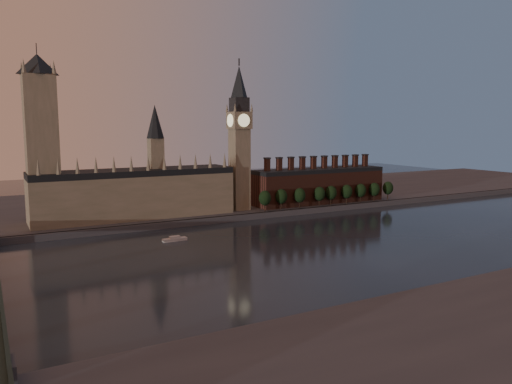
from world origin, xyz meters
TOP-DOWN VIEW (x-y plane):
  - ground at (0.00, 0.00)m, footprint 900.00×900.00m
  - north_bank at (0.00, 178.04)m, footprint 900.00×182.00m
  - palace_of_westminster at (-64.41, 114.91)m, footprint 130.00×30.30m
  - victoria_tower at (-120.00, 115.00)m, footprint 24.00×24.00m
  - big_ben at (10.00, 110.00)m, footprint 15.00×15.00m
  - chimney_block at (80.00, 110.00)m, footprint 110.00×25.00m
  - embankment_tree_0 at (22.00, 94.09)m, footprint 8.60×8.60m
  - embankment_tree_1 at (36.51, 95.44)m, footprint 8.60×8.60m
  - embankment_tree_2 at (51.62, 94.16)m, footprint 8.60×8.60m
  - embankment_tree_3 at (69.18, 93.70)m, footprint 8.60×8.60m
  - embankment_tree_4 at (80.44, 94.28)m, footprint 8.60×8.60m
  - embankment_tree_5 at (95.50, 94.03)m, footprint 8.60×8.60m
  - embankment_tree_6 at (109.41, 94.03)m, footprint 8.60×8.60m
  - embankment_tree_7 at (123.45, 93.78)m, footprint 8.60×8.60m
  - embankment_tree_8 at (139.17, 94.95)m, footprint 8.60×8.60m
  - river_boat at (-59.66, 53.73)m, footprint 13.83×4.23m

SIDE VIEW (x-z plane):
  - ground at x=0.00m, z-range 0.00..0.00m
  - river_boat at x=-59.66m, z-range -0.32..2.43m
  - north_bank at x=0.00m, z-range 0.00..4.00m
  - embankment_tree_0 at x=22.00m, z-range 6.03..20.91m
  - embankment_tree_1 at x=36.51m, z-range 6.03..20.91m
  - embankment_tree_2 at x=51.62m, z-range 6.03..20.91m
  - embankment_tree_3 at x=69.18m, z-range 6.03..20.91m
  - embankment_tree_4 at x=80.44m, z-range 6.03..20.91m
  - embankment_tree_5 at x=95.50m, z-range 6.03..20.91m
  - embankment_tree_6 at x=109.41m, z-range 6.03..20.91m
  - embankment_tree_7 at x=123.45m, z-range 6.03..20.91m
  - embankment_tree_8 at x=139.17m, z-range 6.03..20.91m
  - chimney_block at x=80.00m, z-range -0.68..36.32m
  - palace_of_westminster at x=-64.41m, z-range -15.37..58.63m
  - big_ben at x=10.00m, z-range 3.33..110.33m
  - victoria_tower at x=-120.00m, z-range 5.09..113.09m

